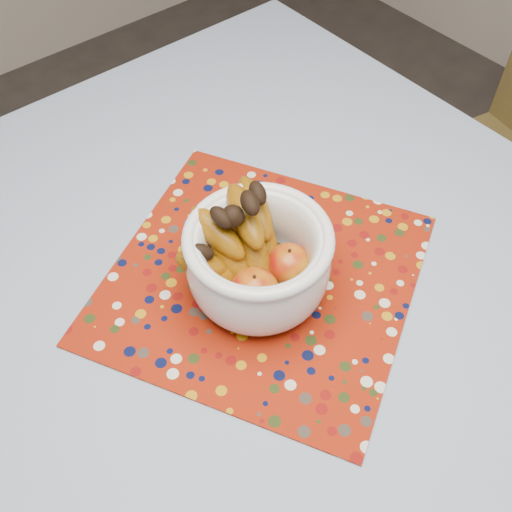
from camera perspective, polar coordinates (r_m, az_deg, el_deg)
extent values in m
plane|color=#2D2826|center=(1.60, -1.57, -20.59)|extent=(4.00, 4.00, 0.00)
cube|color=brown|center=(0.93, -2.53, -6.48)|extent=(1.20, 1.20, 0.04)
cylinder|color=brown|center=(1.70, 1.01, 8.17)|extent=(0.06, 0.06, 0.71)
cube|color=brown|center=(1.59, 21.53, 5.89)|extent=(0.44, 0.44, 0.04)
cylinder|color=brown|center=(1.61, 18.60, -6.33)|extent=(0.04, 0.04, 0.45)
cylinder|color=brown|center=(1.75, 11.28, 2.17)|extent=(0.04, 0.04, 0.45)
cylinder|color=brown|center=(1.94, 19.79, 5.85)|extent=(0.04, 0.04, 0.45)
cube|color=slate|center=(0.91, -2.59, -5.64)|extent=(1.32, 1.32, 0.01)
cube|color=maroon|center=(0.94, 0.54, -2.05)|extent=(0.62, 0.62, 0.00)
cylinder|color=white|center=(0.92, 0.20, -2.90)|extent=(0.11, 0.11, 0.01)
cylinder|color=white|center=(0.91, 0.20, -2.51)|extent=(0.16, 0.16, 0.01)
torus|color=white|center=(0.83, 0.22, 1.75)|extent=(0.21, 0.21, 0.02)
ellipsoid|color=#800507|center=(0.86, -0.15, -3.32)|extent=(0.07, 0.07, 0.06)
ellipsoid|color=#800507|center=(0.89, 3.13, -0.77)|extent=(0.07, 0.07, 0.06)
sphere|color=black|center=(0.83, -2.23, 3.81)|extent=(0.03, 0.03, 0.03)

